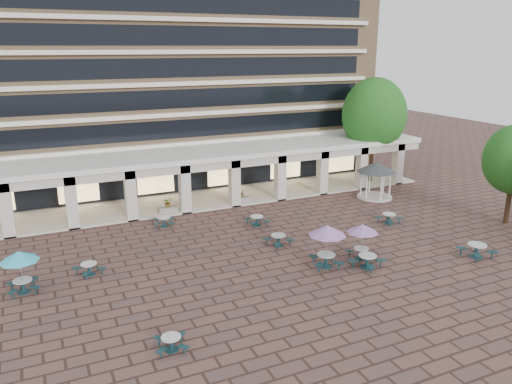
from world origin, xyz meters
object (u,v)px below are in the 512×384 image
gazebo (376,171)px  planter_right (241,197)px  planter_left (168,207)px  picnic_table_3 (477,249)px  picnic_table_2 (367,260)px

gazebo → planter_right: (-11.25, 3.43, -1.83)m
gazebo → planter_left: (-17.57, 3.43, -1.87)m
picnic_table_3 → planter_right: size_ratio=1.30×
picnic_table_2 → planter_left: planter_left is taller
picnic_table_2 → planter_left: bearing=95.1°
picnic_table_3 → planter_left: bearing=133.5°
picnic_table_3 → planter_right: planter_right is taller
picnic_table_3 → planter_left: 22.57m
picnic_table_3 → picnic_table_2: bearing=168.3°
gazebo → picnic_table_3: bearing=-99.7°
picnic_table_2 → planter_right: bearing=73.5°
picnic_table_2 → picnic_table_3: bearing=-35.8°
planter_right → picnic_table_3: bearing=-61.5°
picnic_table_3 → planter_left: (-15.31, 16.58, -0.00)m
picnic_table_2 → planter_left: 17.05m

